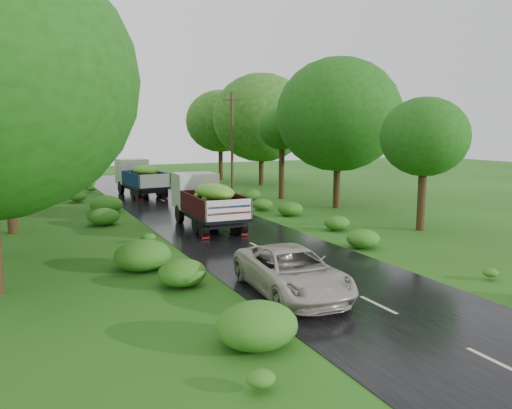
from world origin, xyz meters
TOP-DOWN VIEW (x-y plane):
  - ground at (0.00, 0.00)m, footprint 120.00×120.00m
  - road at (0.00, 5.00)m, footprint 6.50×80.00m
  - road_lines at (0.00, 6.00)m, footprint 0.12×69.60m
  - truck_near at (-0.51, 13.13)m, footprint 2.47×6.42m
  - truck_far at (-0.83, 27.12)m, footprint 2.81×6.56m
  - car at (-1.76, 1.98)m, footprint 2.69×5.20m
  - utility_pole at (5.73, 24.45)m, footprint 1.32×0.52m
  - trees_right at (9.58, 23.90)m, footprint 6.04×31.09m
  - shrubs at (0.00, 14.00)m, footprint 11.90×44.00m

SIDE VIEW (x-z plane):
  - ground at x=0.00m, z-range 0.00..0.00m
  - road at x=0.00m, z-range 0.00..0.02m
  - road_lines at x=0.00m, z-range 0.02..0.02m
  - shrubs at x=0.00m, z-range 0.00..0.70m
  - car at x=-1.76m, z-range 0.02..1.42m
  - truck_near at x=-0.51m, z-range 0.18..2.84m
  - truck_far at x=-0.83m, z-range 0.18..2.86m
  - utility_pole at x=5.73m, z-range 0.12..7.90m
  - trees_right at x=9.58m, z-range 1.71..9.62m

